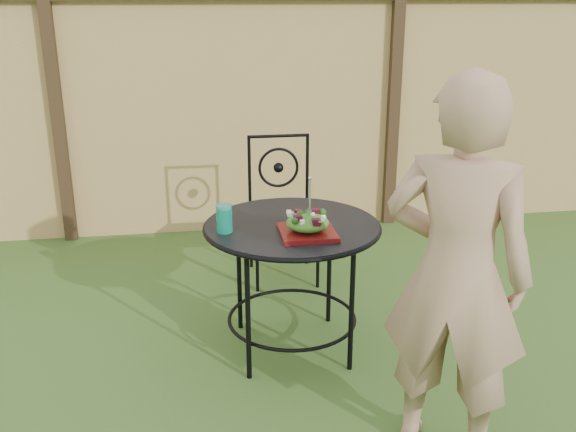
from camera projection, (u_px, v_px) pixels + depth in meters
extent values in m
plane|color=#294D18|center=(268.00, 374.00, 3.29)|extent=(60.00, 60.00, 0.00)
cube|color=#DEB56D|center=(232.00, 120.00, 5.04)|extent=(8.00, 0.05, 1.80)
cube|color=black|center=(58.00, 120.00, 4.79)|extent=(0.09, 0.09, 1.90)
cube|color=black|center=(393.00, 111.00, 5.17)|extent=(0.09, 0.09, 1.90)
cylinder|color=black|center=(292.00, 225.00, 3.31)|extent=(0.90, 0.90, 0.02)
torus|color=black|center=(292.00, 226.00, 3.31)|extent=(0.92, 0.92, 0.02)
torus|color=black|center=(292.00, 318.00, 3.48)|extent=(0.70, 0.70, 0.02)
cylinder|color=black|center=(329.00, 266.00, 3.71)|extent=(0.03, 0.03, 0.71)
cylinder|color=black|center=(239.00, 272.00, 3.63)|extent=(0.03, 0.03, 0.71)
cylinder|color=black|center=(248.00, 315.00, 3.15)|extent=(0.03, 0.03, 0.71)
cylinder|color=black|center=(352.00, 308.00, 3.22)|extent=(0.03, 0.03, 0.71)
cube|color=black|center=(283.00, 215.00, 4.27)|extent=(0.46, 0.46, 0.03)
cylinder|color=black|center=(278.00, 136.00, 4.31)|extent=(0.42, 0.02, 0.02)
torus|color=black|center=(279.00, 168.00, 4.38)|extent=(0.28, 0.02, 0.28)
cylinder|color=black|center=(257.00, 260.00, 4.13)|extent=(0.02, 0.02, 0.44)
cylinder|color=black|center=(318.00, 257.00, 4.19)|extent=(0.02, 0.02, 0.44)
cylinder|color=black|center=(251.00, 238.00, 4.51)|extent=(0.02, 0.02, 0.44)
cylinder|color=black|center=(307.00, 235.00, 4.57)|extent=(0.02, 0.02, 0.44)
cylinder|color=black|center=(249.00, 172.00, 4.36)|extent=(0.02, 0.02, 0.50)
cylinder|color=black|center=(307.00, 169.00, 4.42)|extent=(0.02, 0.02, 0.50)
imported|color=#9F7A5B|center=(456.00, 276.00, 2.51)|extent=(0.70, 0.64, 1.61)
cube|color=#4C0A0A|center=(307.00, 233.00, 3.15)|extent=(0.27, 0.27, 0.02)
ellipsoid|color=#235614|center=(308.00, 223.00, 3.13)|extent=(0.21, 0.21, 0.08)
cylinder|color=silver|center=(310.00, 197.00, 3.09)|extent=(0.01, 0.01, 0.18)
cylinder|color=#0B8467|center=(224.00, 219.00, 3.17)|extent=(0.08, 0.08, 0.14)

